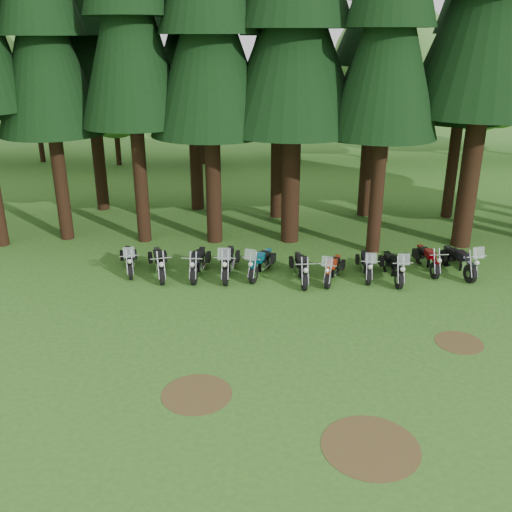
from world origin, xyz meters
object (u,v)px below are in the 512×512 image
Objects in this scene: motorcycle_5 at (301,269)px; motorcycle_10 at (459,262)px; motorcycle_6 at (333,270)px; motorcycle_9 at (427,260)px; motorcycle_1 at (159,264)px; motorcycle_7 at (366,266)px; motorcycle_3 at (228,263)px; motorcycle_4 at (261,264)px; motorcycle_0 at (129,261)px; motorcycle_8 at (393,268)px; motorcycle_2 at (198,264)px.

motorcycle_10 is at bearing 1.50° from motorcycle_5.
motorcycle_10 reaches higher than motorcycle_5.
motorcycle_6 is 3.85m from motorcycle_9.
motorcycle_7 is at bearing -15.13° from motorcycle_1.
motorcycle_1 is at bearing -176.74° from motorcycle_3.
motorcycle_9 is (4.90, 0.92, -0.02)m from motorcycle_5.
motorcycle_10 is (7.44, 0.05, 0.03)m from motorcycle_4.
motorcycle_10 reaches higher than motorcycle_7.
motorcycle_1 is at bearing 170.55° from motorcycle_5.
motorcycle_4 reaches higher than motorcycle_9.
motorcycle_0 is 1.00× the size of motorcycle_9.
motorcycle_0 is at bearing 179.85° from motorcycle_7.
motorcycle_0 reaches higher than motorcycle_6.
motorcycle_7 is at bearing 18.96° from motorcycle_4.
motorcycle_10 reaches higher than motorcycle_8.
motorcycle_2 is 1.13× the size of motorcycle_6.
motorcycle_9 is (10.15, 0.41, -0.04)m from motorcycle_1.
motorcycle_4 reaches higher than motorcycle_6.
motorcycle_8 is (8.63, -0.46, -0.00)m from motorcycle_1.
motorcycle_3 reaches higher than motorcycle_5.
motorcycle_1 is 7.70m from motorcycle_7.
motorcycle_2 is at bearing 168.53° from motorcycle_10.
motorcycle_6 is (1.17, -0.01, -0.03)m from motorcycle_5.
motorcycle_5 is at bearing -21.84° from motorcycle_0.
motorcycle_5 is 4.99m from motorcycle_9.
motorcycle_6 is at bearing -160.88° from motorcycle_7.
motorcycle_0 reaches higher than motorcycle_9.
motorcycle_7 is 0.92× the size of motorcycle_8.
motorcycle_4 is (2.33, -0.01, -0.01)m from motorcycle_2.
motorcycle_3 is at bearing -166.38° from motorcycle_6.
motorcycle_8 is at bearing -14.17° from motorcycle_7.
motorcycle_8 is at bearing -16.96° from motorcycle_1.
motorcycle_2 is 6.25m from motorcycle_7.
motorcycle_0 is 11.35m from motorcycle_9.
motorcycle_8 reaches higher than motorcycle_1.
motorcycle_7 is (7.70, -0.16, -0.04)m from motorcycle_1.
motorcycle_5 is at bearing -174.57° from motorcycle_9.
motorcycle_5 is at bearing -19.48° from motorcycle_1.
motorcycle_10 reaches higher than motorcycle_0.
motorcycle_1 is 0.99× the size of motorcycle_2.
motorcycle_10 is at bearing 6.88° from motorcycle_7.
motorcycle_4 is (4.99, -0.39, 0.02)m from motorcycle_0.
motorcycle_5 is (5.25, -0.51, -0.01)m from motorcycle_1.
motorcycle_2 is at bearing -165.41° from motorcycle_6.
motorcycle_0 is at bearing 172.01° from motorcycle_8.
motorcycle_9 is (6.36, 0.41, -0.03)m from motorcycle_4.
motorcycle_1 is 11.22m from motorcycle_10.
motorcycle_5 is 6.00m from motorcycle_10.
motorcycle_6 is (6.41, -0.52, -0.04)m from motorcycle_1.
motorcycle_3 is at bearing -177.93° from motorcycle_7.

